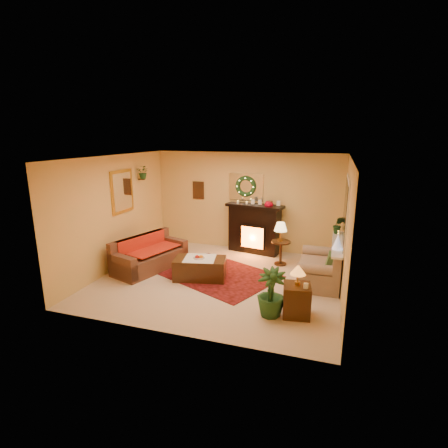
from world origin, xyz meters
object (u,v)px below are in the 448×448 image
(loveseat, at_px, (320,263))
(side_table_round, at_px, (281,252))
(sofa, at_px, (150,251))
(end_table_square, at_px, (296,301))
(coffee_table, at_px, (200,269))
(fireplace, at_px, (254,232))

(loveseat, height_order, side_table_round, loveseat)
(sofa, distance_m, end_table_square, 3.67)
(side_table_round, xyz_separation_m, coffee_table, (-1.52, -1.39, -0.12))
(fireplace, height_order, loveseat, fireplace)
(loveseat, distance_m, side_table_round, 1.22)
(loveseat, distance_m, coffee_table, 2.55)
(fireplace, xyz_separation_m, end_table_square, (1.46, -3.10, -0.28))
(sofa, bearing_deg, fireplace, 61.61)
(sofa, height_order, fireplace, fireplace)
(side_table_round, distance_m, coffee_table, 2.06)
(coffee_table, bearing_deg, loveseat, 1.75)
(sofa, bearing_deg, loveseat, 24.12)
(side_table_round, height_order, coffee_table, side_table_round)
(sofa, xyz_separation_m, fireplace, (2.02, 1.94, 0.12))
(sofa, distance_m, loveseat, 3.80)
(side_table_round, distance_m, end_table_square, 2.45)
(loveseat, bearing_deg, side_table_round, 140.23)
(fireplace, xyz_separation_m, coffee_table, (-0.70, -2.13, -0.34))
(side_table_round, height_order, end_table_square, side_table_round)
(sofa, relative_size, side_table_round, 3.00)
(sofa, height_order, loveseat, loveseat)
(loveseat, distance_m, end_table_square, 1.62)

